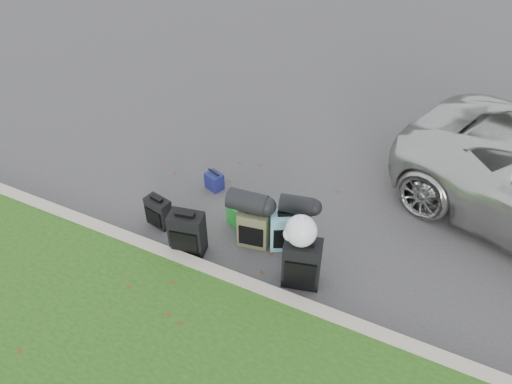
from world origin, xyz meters
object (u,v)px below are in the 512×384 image
at_px(suitcase_teal, 285,230).
at_px(tote_navy, 214,181).
at_px(suitcase_large_black_right, 302,263).
at_px(suitcase_large_black_left, 187,234).
at_px(suitcase_small_black, 159,212).
at_px(tote_green, 239,215).
at_px(suitcase_olive, 254,228).

bearing_deg(suitcase_teal, tote_navy, 128.17).
relative_size(suitcase_teal, suitcase_large_black_right, 0.82).
distance_m(suitcase_large_black_left, suitcase_teal, 1.32).
relative_size(suitcase_small_black, suitcase_large_black_right, 0.64).
bearing_deg(suitcase_large_black_right, suitcase_teal, 116.54).
relative_size(suitcase_small_black, suitcase_teal, 0.78).
bearing_deg(tote_green, suitcase_teal, 13.05).
height_order(suitcase_large_black_left, tote_navy, suitcase_large_black_left).
bearing_deg(suitcase_small_black, suitcase_olive, 21.33).
bearing_deg(suitcase_large_black_left, tote_green, 52.06).
relative_size(suitcase_small_black, tote_navy, 1.66).
bearing_deg(suitcase_teal, tote_green, 143.75).
bearing_deg(suitcase_small_black, tote_navy, 84.89).
xyz_separation_m(suitcase_small_black, tote_green, (1.04, 0.50, -0.06)).
relative_size(suitcase_large_black_left, tote_navy, 2.39).
bearing_deg(tote_navy, suitcase_large_black_right, -11.93).
relative_size(suitcase_large_black_left, suitcase_teal, 1.12).
relative_size(suitcase_small_black, suitcase_olive, 0.80).
bearing_deg(suitcase_small_black, suitcase_large_black_right, 8.10).
xyz_separation_m(suitcase_large_black_left, tote_navy, (-0.36, 1.33, -0.19)).
distance_m(suitcase_small_black, suitcase_olive, 1.42).
bearing_deg(suitcase_teal, suitcase_olive, 170.29).
bearing_deg(suitcase_olive, suitcase_small_black, 179.86).
relative_size(suitcase_olive, tote_navy, 2.07).
height_order(suitcase_small_black, suitcase_teal, suitcase_teal).
bearing_deg(tote_green, suitcase_large_black_left, -94.05).
relative_size(suitcase_large_black_left, suitcase_large_black_right, 0.93).
height_order(suitcase_large_black_left, suitcase_large_black_right, suitcase_large_black_right).
xyz_separation_m(suitcase_teal, suitcase_large_black_right, (0.44, -0.50, 0.06)).
bearing_deg(suitcase_large_black_right, suitcase_olive, 141.78).
relative_size(suitcase_large_black_right, tote_navy, 2.58).
distance_m(tote_green, tote_navy, 0.92).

